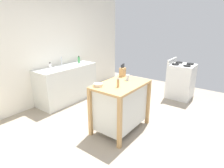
# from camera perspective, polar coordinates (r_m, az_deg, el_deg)

# --- Properties ---
(ground_plane) EXTENTS (6.37, 6.37, 0.00)m
(ground_plane) POSITION_cam_1_polar(r_m,az_deg,el_deg) (3.63, 4.83, -13.38)
(ground_plane) COLOR gray
(ground_plane) RESTS_ON ground
(wall_back) EXTENTS (5.37, 0.10, 2.60)m
(wall_back) POSITION_cam_1_polar(r_m,az_deg,el_deg) (4.75, -19.30, 10.11)
(wall_back) COLOR silver
(wall_back) RESTS_ON ground
(kitchen_island) EXTENTS (1.02, 0.67, 0.90)m
(kitchen_island) POSITION_cam_1_polar(r_m,az_deg,el_deg) (3.38, 2.73, -6.20)
(kitchen_island) COLOR tan
(kitchen_island) RESTS_ON ground
(knife_block) EXTENTS (0.11, 0.09, 0.25)m
(knife_block) POSITION_cam_1_polar(r_m,az_deg,el_deg) (3.64, 3.25, 3.77)
(knife_block) COLOR tan
(knife_block) RESTS_ON kitchen_island
(bowl_stoneware_deep) EXTENTS (0.16, 0.16, 0.05)m
(bowl_stoneware_deep) POSITION_cam_1_polar(r_m,az_deg,el_deg) (3.09, -4.26, -0.24)
(bowl_stoneware_deep) COLOR beige
(bowl_stoneware_deep) RESTS_ON kitchen_island
(drinking_cup) EXTENTS (0.07, 0.07, 0.11)m
(drinking_cup) POSITION_cam_1_polar(r_m,az_deg,el_deg) (3.41, 4.79, 2.02)
(drinking_cup) COLOR silver
(drinking_cup) RESTS_ON kitchen_island
(pepper_grinder) EXTENTS (0.04, 0.04, 0.16)m
(pepper_grinder) POSITION_cam_1_polar(r_m,az_deg,el_deg) (3.03, 1.87, 0.39)
(pepper_grinder) COLOR tan
(pepper_grinder) RESTS_ON kitchen_island
(trash_bin) EXTENTS (0.36, 0.28, 0.63)m
(trash_bin) POSITION_cam_1_polar(r_m,az_deg,el_deg) (4.08, 7.65, -4.65)
(trash_bin) COLOR gray
(trash_bin) RESTS_ON ground
(sink_counter) EXTENTS (1.54, 0.60, 0.89)m
(sink_counter) POSITION_cam_1_polar(r_m,az_deg,el_deg) (4.79, -13.67, 0.16)
(sink_counter) COLOR silver
(sink_counter) RESTS_ON ground
(sink_faucet) EXTENTS (0.02, 0.02, 0.22)m
(sink_faucet) POSITION_cam_1_polar(r_m,az_deg,el_deg) (4.76, -15.27, 6.80)
(sink_faucet) COLOR #B7BCC1
(sink_faucet) RESTS_ON sink_counter
(bottle_spray_cleaner) EXTENTS (0.06, 0.06, 0.19)m
(bottle_spray_cleaner) POSITION_cam_1_polar(r_m,az_deg,el_deg) (4.33, -18.45, 5.06)
(bottle_spray_cleaner) COLOR white
(bottle_spray_cleaner) RESTS_ON sink_counter
(bottle_dish_soap) EXTENTS (0.05, 0.05, 0.19)m
(bottle_dish_soap) POSITION_cam_1_polar(r_m,az_deg,el_deg) (4.95, -10.15, 7.34)
(bottle_dish_soap) COLOR green
(bottle_dish_soap) RESTS_ON sink_counter
(stove) EXTENTS (0.60, 0.60, 1.01)m
(stove) POSITION_cam_1_polar(r_m,az_deg,el_deg) (5.16, 20.38, 0.90)
(stove) COLOR silver
(stove) RESTS_ON ground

